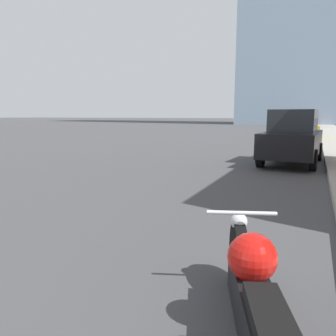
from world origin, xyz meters
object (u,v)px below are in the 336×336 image
object	(u,v)px
parked_car_white	(307,123)
parked_car_blue	(308,121)
parked_car_red	(309,120)
motorcycle	(258,308)
parked_car_black	(293,138)
parked_car_yellow	(304,128)

from	to	relation	value
parked_car_white	parked_car_blue	xyz separation A→B (m)	(-0.06, 11.01, -0.04)
parked_car_white	parked_car_red	xyz separation A→B (m)	(-0.13, 23.26, -0.07)
motorcycle	parked_car_red	xyz separation A→B (m)	(-0.61, 58.41, 0.43)
parked_car_black	motorcycle	bearing A→B (deg)	-83.90
parked_car_blue	parked_car_yellow	bearing A→B (deg)	-90.36
parked_car_yellow	parked_car_red	bearing A→B (deg)	87.40
parked_car_red	motorcycle	bearing A→B (deg)	-86.38
parked_car_black	parked_car_white	bearing A→B (deg)	93.95
parked_car_yellow	parked_car_black	bearing A→B (deg)	-92.84
parked_car_yellow	parked_car_red	xyz separation A→B (m)	(-0.19, 36.26, 0.03)
motorcycle	parked_car_black	distance (m)	10.08
motorcycle	parked_car_black	xyz separation A→B (m)	(-0.41, 10.06, 0.50)
parked_car_black	parked_car_yellow	bearing A→B (deg)	93.84
parked_car_black	parked_car_blue	size ratio (longest dim) A/B	0.96
parked_car_yellow	parked_car_red	world-z (taller)	parked_car_red
parked_car_black	parked_car_yellow	xyz separation A→B (m)	(-0.01, 12.09, -0.09)
parked_car_yellow	parked_car_red	distance (m)	36.26
parked_car_yellow	parked_car_blue	distance (m)	24.01
parked_car_black	parked_car_white	world-z (taller)	parked_car_white
parked_car_black	parked_car_blue	distance (m)	36.11
parked_car_blue	parked_car_red	size ratio (longest dim) A/B	1.01
parked_car_blue	parked_car_red	distance (m)	12.25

